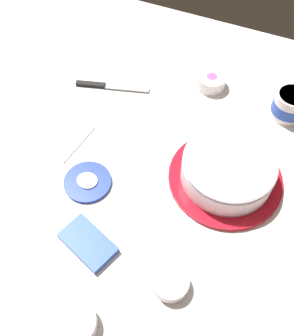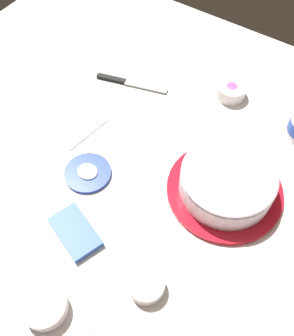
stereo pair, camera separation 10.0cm
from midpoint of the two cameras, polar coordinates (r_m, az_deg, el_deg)
ground_plane at (r=1.05m, az=-8.93°, el=-0.91°), size 1.54×1.54×0.00m
frosted_cake at (r=1.00m, az=9.19°, el=-0.54°), size 0.30×0.30×0.10m
frosting_tub at (r=1.20m, az=18.41°, el=8.87°), size 0.10×0.10×0.08m
frosting_tub_lid at (r=1.04m, az=-11.65°, el=-2.25°), size 0.13×0.13×0.02m
spreading_knife at (r=1.26m, az=-8.54°, el=11.93°), size 0.23×0.08×0.01m
sprinkle_bowl_rainbow at (r=1.24m, az=7.28°, el=12.71°), size 0.09×0.09×0.04m
sprinkle_bowl_yellow at (r=0.89m, az=0.20°, el=-17.09°), size 0.08×0.08×0.03m
sprinkle_bowl_pink at (r=0.89m, az=-14.35°, el=-21.86°), size 0.10×0.10×0.04m
candy_box_upper at (r=0.95m, az=-11.89°, el=-11.15°), size 0.16×0.12×0.02m
paper_napkin at (r=1.15m, az=-15.42°, el=4.82°), size 0.17×0.17×0.01m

